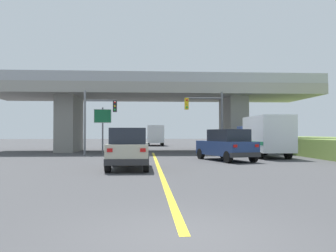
{
  "coord_description": "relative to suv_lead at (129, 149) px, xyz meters",
  "views": [
    {
      "loc": [
        -0.67,
        -5.99,
        1.76
      ],
      "look_at": [
        1.09,
        21.73,
        2.35
      ],
      "focal_mm": 37.66,
      "sensor_mm": 36.0,
      "label": 1
    }
  ],
  "objects": [
    {
      "name": "box_truck",
      "position": [
        9.68,
        8.26,
        0.58
      ],
      "size": [
        2.33,
        6.95,
        3.01
      ],
      "color": "navy",
      "rests_on": "ground"
    },
    {
      "name": "ground",
      "position": [
        1.51,
        17.41,
        -1.01
      ],
      "size": [
        160.0,
        160.0,
        0.0
      ],
      "primitive_type": "plane",
      "color": "#424244"
    },
    {
      "name": "suv_crossing",
      "position": [
        6.04,
        4.95,
        0.0
      ],
      "size": [
        3.31,
        5.17,
        2.02
      ],
      "rotation": [
        0.0,
        0.0,
        0.3
      ],
      "color": "navy",
      "rests_on": "ground"
    },
    {
      "name": "lane_divider_stripe",
      "position": [
        1.51,
        1.5,
        -1.01
      ],
      "size": [
        0.2,
        26.02,
        0.01
      ],
      "primitive_type": "cube",
      "color": "yellow",
      "rests_on": "ground"
    },
    {
      "name": "highway_sign",
      "position": [
        -3.07,
        14.78,
        1.98
      ],
      "size": [
        1.57,
        0.17,
        4.12
      ],
      "color": "slate",
      "rests_on": "ground"
    },
    {
      "name": "traffic_signal_nearside",
      "position": [
        6.08,
        11.46,
        2.39
      ],
      "size": [
        3.21,
        0.36,
        5.24
      ],
      "color": "#56595E",
      "rests_on": "ground"
    },
    {
      "name": "suv_lead",
      "position": [
        0.0,
        0.0,
        0.0
      ],
      "size": [
        1.98,
        4.4,
        2.02
      ],
      "color": "#B7B29E",
      "rests_on": "ground"
    },
    {
      "name": "semi_truck_distant",
      "position": [
        2.24,
        33.93,
        0.53
      ],
      "size": [
        2.33,
        6.62,
        2.9
      ],
      "color": "red",
      "rests_on": "ground"
    },
    {
      "name": "overpass_bridge",
      "position": [
        1.51,
        17.41,
        4.0
      ],
      "size": [
        31.43,
        8.75,
        7.18
      ],
      "color": "gray",
      "rests_on": "ground"
    },
    {
      "name": "traffic_signal_farside",
      "position": [
        -3.27,
        11.85,
        2.28
      ],
      "size": [
        2.71,
        0.36,
        5.32
      ],
      "color": "slate",
      "rests_on": "ground"
    }
  ]
}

